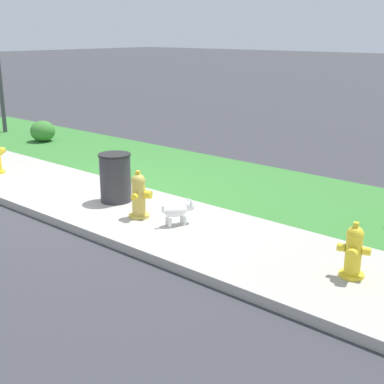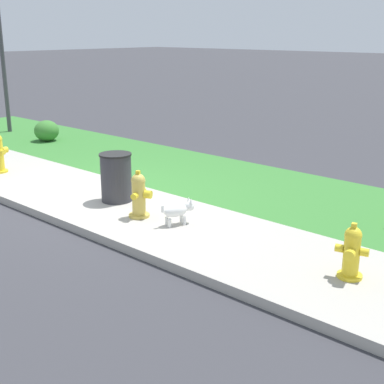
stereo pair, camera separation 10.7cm
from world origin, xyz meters
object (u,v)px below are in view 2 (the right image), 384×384
object	(u,v)px
trash_bin	(116,178)
fire_hydrant_at_driveway	(139,195)
small_white_dog	(178,210)
fire_hydrant_by_grass_verge	(352,253)
shrub_bush_near_lamp	(47,131)

from	to	relation	value
trash_bin	fire_hydrant_at_driveway	bearing A→B (deg)	-18.62
trash_bin	small_white_dog	bearing A→B (deg)	-5.47
small_white_dog	trash_bin	bearing A→B (deg)	105.53
fire_hydrant_at_driveway	small_white_dog	size ratio (longest dim) A/B	1.46
fire_hydrant_at_driveway	fire_hydrant_by_grass_verge	bearing A→B (deg)	69.41
fire_hydrant_by_grass_verge	trash_bin	size ratio (longest dim) A/B	0.83
trash_bin	shrub_bush_near_lamp	world-z (taller)	trash_bin
small_white_dog	shrub_bush_near_lamp	distance (m)	6.94
fire_hydrant_at_driveway	trash_bin	size ratio (longest dim) A/B	0.90
fire_hydrant_by_grass_verge	trash_bin	world-z (taller)	trash_bin
trash_bin	shrub_bush_near_lamp	size ratio (longest dim) A/B	1.30
fire_hydrant_by_grass_verge	shrub_bush_near_lamp	bearing A→B (deg)	-29.07
fire_hydrant_by_grass_verge	small_white_dog	size ratio (longest dim) A/B	1.34
fire_hydrant_at_driveway	trash_bin	distance (m)	0.90
fire_hydrant_at_driveway	trash_bin	xyz separation A→B (m)	(-0.85, 0.29, 0.06)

